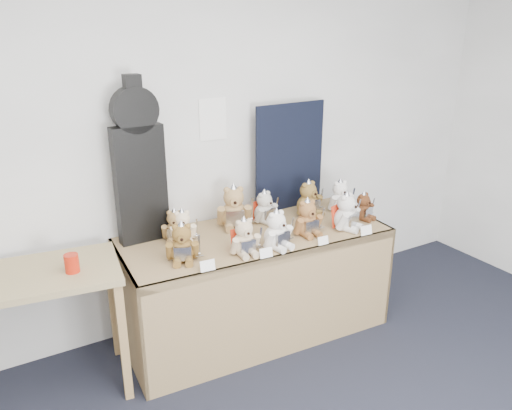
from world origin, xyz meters
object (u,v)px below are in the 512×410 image
display_table (260,259)px  teddy_front_centre (277,231)px  teddy_front_right (307,219)px  teddy_back_end (340,197)px  teddy_back_centre_left (234,209)px  teddy_front_left (244,238)px  teddy_back_right (309,200)px  teddy_front_far_left (182,244)px  side_table (32,294)px  teddy_back_centre_right (265,208)px  red_cup (72,263)px  teddy_back_far_left (175,227)px  teddy_back_left (183,227)px  teddy_front_far_right (346,213)px  teddy_front_end (364,207)px  guitar_case (139,163)px

display_table → teddy_front_centre: teddy_front_centre is taller
teddy_front_right → teddy_back_end: teddy_front_right is taller
teddy_back_centre_left → teddy_front_left: bearing=-89.1°
teddy_front_centre → teddy_back_right: (0.53, 0.38, 0.01)m
teddy_front_far_left → teddy_back_centre_left: bearing=53.5°
display_table → teddy_front_centre: size_ratio=6.61×
side_table → teddy_back_centre_right: size_ratio=3.96×
teddy_front_centre → teddy_back_centre_left: teddy_back_centre_left is taller
red_cup → teddy_front_right: size_ratio=0.38×
teddy_back_far_left → teddy_back_left: bearing=-16.6°
display_table → teddy_front_far_right: size_ratio=6.35×
teddy_front_left → teddy_back_far_left: teddy_front_left is taller
teddy_front_centre → teddy_back_centre_left: size_ratio=0.84×
display_table → teddy_back_right: size_ratio=6.34×
teddy_front_far_right → teddy_front_far_left: bearing=153.1°
teddy_front_far_right → teddy_back_left: (-1.09, 0.39, -0.02)m
teddy_front_end → teddy_back_left: (-1.33, 0.31, 0.01)m
teddy_back_centre_right → teddy_back_right: teddy_back_right is taller
teddy_back_left → teddy_back_centre_right: teddy_back_centre_right is taller
teddy_back_left → teddy_back_far_left: size_ratio=1.01×
teddy_front_right → teddy_back_centre_right: (-0.13, 0.35, -0.01)m
display_table → guitar_case: 1.06m
teddy_back_left → teddy_back_far_left: (-0.04, 0.04, -0.00)m
teddy_front_far_right → display_table: bearing=142.3°
teddy_front_left → teddy_front_right: size_ratio=0.94×
teddy_back_end → teddy_back_left: bearing=-178.2°
teddy_back_left → guitar_case: bearing=158.3°
teddy_back_centre_right → teddy_back_right: (0.37, -0.04, 0.01)m
teddy_back_left → teddy_back_right: (1.03, -0.03, 0.02)m
side_table → teddy_back_centre_left: (1.40, 0.14, 0.22)m
display_table → teddy_back_centre_left: 0.41m
teddy_front_right → teddy_back_centre_right: size_ratio=1.07×
teddy_back_centre_right → teddy_back_right: 0.37m
guitar_case → teddy_front_right: size_ratio=3.82×
guitar_case → red_cup: bearing=-150.0°
guitar_case → teddy_front_far_left: guitar_case is taller
teddy_front_end → teddy_back_far_left: (-1.37, 0.35, 0.00)m
red_cup → teddy_front_far_right: size_ratio=0.36×
side_table → teddy_front_far_right: 2.11m
teddy_back_centre_left → teddy_front_end: bearing=-1.0°
teddy_back_right → teddy_back_end: bearing=-21.7°
teddy_front_far_left → teddy_back_right: teddy_back_right is taller
display_table → guitar_case: (-0.70, 0.37, 0.71)m
red_cup → teddy_back_end: size_ratio=0.39×
red_cup → display_table: bearing=-1.4°
side_table → teddy_back_centre_left: 1.43m
teddy_back_far_left → teddy_front_right: bearing=2.3°
teddy_back_centre_left → teddy_back_end: 0.88m
display_table → teddy_back_far_left: 0.64m
teddy_back_left → teddy_back_centre_right: (0.66, 0.02, 0.01)m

